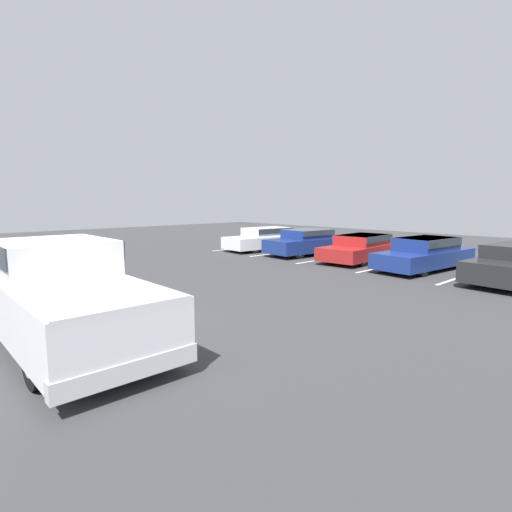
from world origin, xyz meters
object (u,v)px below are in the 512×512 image
(parked_sedan_b, at_px, (307,241))
(parked_sedan_d, at_px, (425,253))
(pickup_truck, at_px, (60,293))
(parked_sedan_a, at_px, (266,238))
(parked_sedan_c, at_px, (362,247))
(wheel_stop_curb, at_px, (340,248))

(parked_sedan_b, bearing_deg, parked_sedan_d, 95.26)
(pickup_truck, distance_m, parked_sedan_a, 14.89)
(parked_sedan_a, distance_m, parked_sedan_c, 5.77)
(pickup_truck, xyz_separation_m, parked_sedan_d, (1.09, 12.92, -0.29))
(parked_sedan_d, xyz_separation_m, wheel_stop_curb, (-6.11, 3.09, -0.59))
(parked_sedan_c, bearing_deg, pickup_truck, 3.57)
(parked_sedan_c, bearing_deg, parked_sedan_d, 81.52)
(pickup_truck, distance_m, parked_sedan_b, 13.73)
(parked_sedan_b, relative_size, parked_sedan_d, 0.91)
(parked_sedan_c, relative_size, wheel_stop_curb, 2.83)
(parked_sedan_a, relative_size, wheel_stop_curb, 2.79)
(parked_sedan_a, relative_size, parked_sedan_d, 0.99)
(wheel_stop_curb, bearing_deg, pickup_truck, -72.60)
(parked_sedan_a, height_order, parked_sedan_d, parked_sedan_d)
(pickup_truck, height_order, parked_sedan_c, pickup_truck)
(parked_sedan_a, xyz_separation_m, parked_sedan_c, (5.76, 0.33, -0.02))
(parked_sedan_b, bearing_deg, parked_sedan_a, -84.08)
(pickup_truck, distance_m, wheel_stop_curb, 16.81)
(parked_sedan_a, xyz_separation_m, parked_sedan_d, (8.69, 0.12, 0.02))
(parked_sedan_c, xyz_separation_m, wheel_stop_curb, (-3.18, 2.89, -0.55))
(parked_sedan_b, height_order, parked_sedan_d, parked_sedan_b)
(parked_sedan_b, height_order, wheel_stop_curb, parked_sedan_b)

